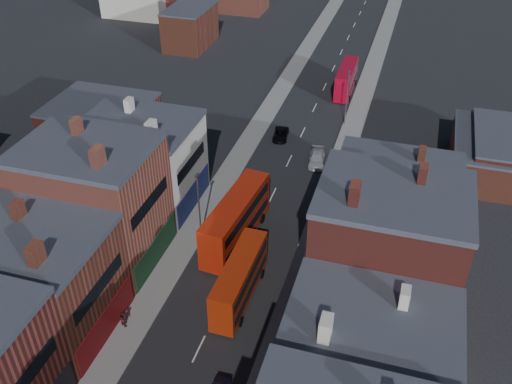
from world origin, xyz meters
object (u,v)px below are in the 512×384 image
Objects in this scene: bus_2 at (346,79)px; car_3 at (317,158)px; bus_0 at (236,219)px; ped_1 at (123,318)px; car_2 at (281,134)px; ped_3 at (282,345)px; bus_1 at (240,279)px.

bus_2 is 2.12× the size of car_3.
ped_1 is at bearing -106.66° from bus_0.
bus_2 is at bearing 88.57° from bus_0.
bus_0 reaches higher than car_2.
ped_1 is (-5.84, -14.22, -1.90)m from bus_0.
ped_1 is 0.87× the size of ped_3.
car_2 is at bearing 38.02° from ped_3.
bus_2 is (2.00, 48.10, -0.06)m from bus_1.
bus_0 is 2.63× the size of car_3.
bus_1 is at bearing -102.25° from car_3.
ped_3 is at bearing -91.49° from car_3.
bus_1 is 25.88m from car_3.
car_2 is 37.08m from ped_3.
car_2 is at bearing -78.61° from ped_1.
ped_1 is at bearing 117.62° from ped_3.
bus_2 is 6.19× the size of ped_1.
car_3 is at bearing 79.95° from bus_0.
bus_1 is 6.37× the size of ped_1.
car_2 is 37.25m from ped_1.
bus_2 reaches higher than car_2.
bus_0 is at bearing -93.62° from ped_1.
car_3 is (6.10, -4.94, 0.09)m from car_2.
ped_1 is (-10.84, -54.36, -1.38)m from bus_2.
bus_0 is at bearing -97.45° from bus_2.
bus_1 is 31.01m from car_2.
bus_0 is 2.92× the size of car_2.
car_3 is 2.53× the size of ped_3.
ped_3 reaches higher than car_3.
ped_3 is (5.42, -5.15, -1.32)m from bus_1.
bus_1 is 5.51× the size of ped_3.
car_2 is (-1.10, 22.73, -2.23)m from bus_0.
bus_0 reaches higher than ped_1.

